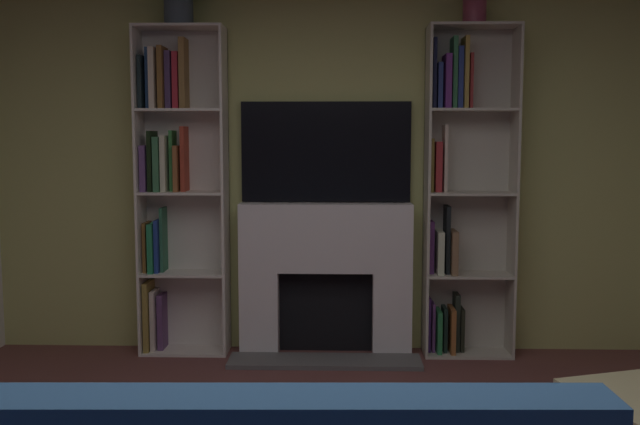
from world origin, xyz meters
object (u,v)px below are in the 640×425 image
bookshelf_left (174,184)px  bookshelf_right (460,194)px  tv (326,152)px  fireplace (326,274)px  vase_with_flowers (475,6)px

bookshelf_left → bookshelf_right: bearing=0.1°
bookshelf_left → bookshelf_right: same height
tv → bookshelf_left: bookshelf_left is taller
fireplace → tv: bearing=90.0°
tv → fireplace: bearing=-90.0°
bookshelf_right → vase_with_flowers: (0.07, -0.06, 1.27)m
fireplace → vase_with_flowers: (1.00, -0.03, 1.84)m
bookshelf_left → vase_with_flowers: size_ratio=6.00×
vase_with_flowers → tv: bearing=173.2°
tv → bookshelf_right: size_ratio=0.52×
bookshelf_left → bookshelf_right: size_ratio=1.00×
bookshelf_right → vase_with_flowers: bearing=-40.0°
tv → bookshelf_left: size_ratio=0.52×
tv → bookshelf_left: 1.10m
bookshelf_right → vase_with_flowers: size_ratio=6.00×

